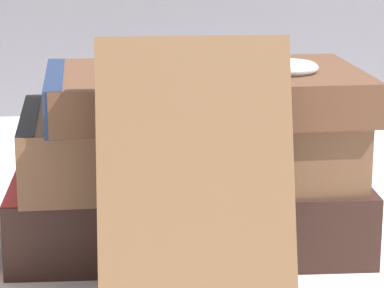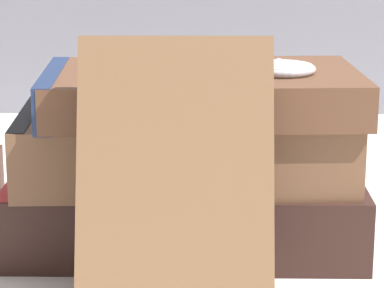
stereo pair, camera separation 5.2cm
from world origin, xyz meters
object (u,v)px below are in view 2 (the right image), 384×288
(book_leaning_front, at_px, (182,189))
(pocket_watch, at_px, (287,69))
(book_flat_bottom, at_px, (183,207))
(book_flat_top, at_px, (197,93))
(book_flat_middle, at_px, (182,143))

(book_leaning_front, bearing_deg, pocket_watch, 55.27)
(book_flat_bottom, xyz_separation_m, book_leaning_front, (0.00, -0.12, 0.05))
(book_flat_bottom, height_order, book_flat_top, book_flat_top)
(book_flat_top, height_order, pocket_watch, pocket_watch)
(book_flat_bottom, bearing_deg, book_flat_middle, -103.55)
(book_flat_top, relative_size, book_leaning_front, 1.33)
(book_flat_middle, relative_size, book_flat_top, 1.08)
(book_flat_bottom, xyz_separation_m, book_flat_top, (0.01, -0.01, 0.09))
(book_leaning_front, bearing_deg, book_flat_top, 85.60)
(book_flat_middle, xyz_separation_m, book_flat_top, (0.01, -0.01, 0.04))
(book_leaning_front, xyz_separation_m, pocket_watch, (0.07, 0.10, 0.05))
(book_flat_middle, bearing_deg, book_flat_bottom, 73.42)
(book_flat_bottom, xyz_separation_m, pocket_watch, (0.07, -0.02, 0.11))
(book_flat_middle, height_order, pocket_watch, pocket_watch)
(book_flat_middle, distance_m, pocket_watch, 0.09)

